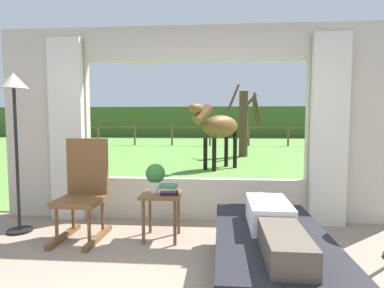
% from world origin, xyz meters
% --- Properties ---
extents(back_wall_with_window, '(5.20, 0.12, 2.55)m').
position_xyz_m(back_wall_with_window, '(0.00, 2.26, 1.25)').
color(back_wall_with_window, '#BCB29E').
rests_on(back_wall_with_window, ground_plane).
extents(curtain_panel_left, '(0.44, 0.10, 2.40)m').
position_xyz_m(curtain_panel_left, '(-1.69, 2.12, 1.20)').
color(curtain_panel_left, beige).
rests_on(curtain_panel_left, ground_plane).
extents(curtain_panel_right, '(0.44, 0.10, 2.40)m').
position_xyz_m(curtain_panel_right, '(1.69, 2.12, 1.20)').
color(curtain_panel_right, beige).
rests_on(curtain_panel_right, ground_plane).
extents(outdoor_pasture_lawn, '(36.00, 21.68, 0.02)m').
position_xyz_m(outdoor_pasture_lawn, '(0.00, 13.16, 0.01)').
color(outdoor_pasture_lawn, '#568438').
rests_on(outdoor_pasture_lawn, ground_plane).
extents(distant_hill_ridge, '(36.00, 2.00, 2.40)m').
position_xyz_m(distant_hill_ridge, '(0.00, 23.00, 1.20)').
color(distant_hill_ridge, '#405C27').
rests_on(distant_hill_ridge, ground_plane).
extents(recliner_sofa, '(0.92, 1.71, 0.42)m').
position_xyz_m(recliner_sofa, '(0.74, 0.65, 0.22)').
color(recliner_sofa, black).
rests_on(recliner_sofa, ground_plane).
extents(reclining_person, '(0.35, 1.43, 0.22)m').
position_xyz_m(reclining_person, '(0.74, 0.60, 0.52)').
color(reclining_person, silver).
rests_on(reclining_person, recliner_sofa).
extents(rocking_chair, '(0.49, 0.69, 1.12)m').
position_xyz_m(rocking_chair, '(-1.21, 1.52, 0.55)').
color(rocking_chair, brown).
rests_on(rocking_chair, ground_plane).
extents(side_table, '(0.44, 0.44, 0.52)m').
position_xyz_m(side_table, '(-0.32, 1.52, 0.43)').
color(side_table, brown).
rests_on(side_table, ground_plane).
extents(potted_plant, '(0.22, 0.22, 0.32)m').
position_xyz_m(potted_plant, '(-0.40, 1.58, 0.70)').
color(potted_plant, silver).
rests_on(potted_plant, side_table).
extents(book_stack, '(0.21, 0.15, 0.12)m').
position_xyz_m(book_stack, '(-0.23, 1.46, 0.58)').
color(book_stack, black).
rests_on(book_stack, side_table).
extents(floor_lamp_left, '(0.32, 0.32, 1.88)m').
position_xyz_m(floor_lamp_left, '(-2.05, 1.60, 1.52)').
color(floor_lamp_left, black).
rests_on(floor_lamp_left, ground_plane).
extents(horse, '(1.49, 1.56, 1.73)m').
position_xyz_m(horse, '(0.36, 6.44, 1.16)').
color(horse, brown).
rests_on(horse, outdoor_pasture_lawn).
extents(pasture_tree, '(1.29, 1.28, 2.66)m').
position_xyz_m(pasture_tree, '(1.31, 9.45, 1.29)').
color(pasture_tree, '#4C3823').
rests_on(pasture_tree, outdoor_pasture_lawn).
extents(pasture_fence_line, '(16.10, 0.10, 1.10)m').
position_xyz_m(pasture_fence_line, '(0.00, 14.23, 0.74)').
color(pasture_fence_line, brown).
rests_on(pasture_fence_line, outdoor_pasture_lawn).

